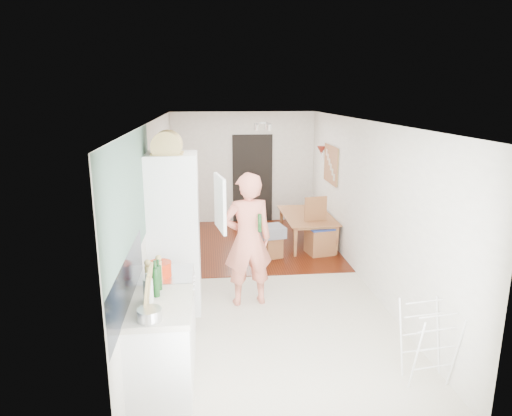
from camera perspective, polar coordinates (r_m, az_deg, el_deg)
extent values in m
cube|color=beige|center=(7.32, 0.71, -9.13)|extent=(3.20, 7.00, 0.01)
cube|color=#591D07|center=(9.03, -0.68, -4.47)|extent=(3.20, 3.30, 0.01)
cube|color=slate|center=(4.85, -15.31, 1.22)|extent=(0.02, 3.00, 1.30)
cube|color=black|center=(4.55, -15.74, -8.98)|extent=(0.02, 1.90, 0.50)
cube|color=black|center=(10.38, -0.44, 3.66)|extent=(0.90, 0.04, 2.00)
cube|color=white|center=(4.83, -11.67, -16.85)|extent=(0.60, 0.90, 0.86)
cube|color=beige|center=(4.61, -11.96, -11.94)|extent=(0.62, 0.92, 0.06)
cube|color=white|center=(5.48, -10.94, -12.73)|extent=(0.60, 0.60, 0.88)
cube|color=silver|center=(5.29, -11.17, -8.27)|extent=(0.60, 0.60, 0.04)
cube|color=white|center=(6.18, -10.18, -3.17)|extent=(0.66, 0.66, 2.15)
cube|color=white|center=(5.75, -4.52, 0.61)|extent=(0.14, 0.56, 0.70)
cube|color=white|center=(6.05, -7.45, 1.20)|extent=(0.02, 0.52, 0.66)
cube|color=tan|center=(9.00, 9.38, 5.40)|extent=(0.03, 0.90, 0.70)
cube|color=#9B6436|center=(8.99, 9.29, 5.40)|extent=(0.00, 0.94, 0.74)
cone|color=maroon|center=(9.58, 8.17, 7.18)|extent=(0.18, 0.18, 0.16)
imported|color=#E97E66|center=(6.23, -1.05, -2.50)|extent=(0.87, 0.63, 2.22)
imported|color=#9B6436|center=(9.06, 6.56, -2.90)|extent=(0.80, 1.42, 0.50)
cube|color=gray|center=(8.16, 1.95, -2.93)|extent=(0.51, 0.51, 0.19)
cylinder|color=red|center=(5.21, -11.97, -7.50)|extent=(0.32, 0.32, 0.16)
cylinder|color=silver|center=(4.28, -13.15, -12.86)|extent=(0.27, 0.27, 0.11)
cylinder|color=#164119|center=(6.07, 0.46, -1.87)|extent=(0.05, 0.05, 0.24)
cylinder|color=#164119|center=(4.70, -12.41, -9.03)|extent=(0.07, 0.07, 0.30)
cylinder|color=#164119|center=(4.85, -12.05, -8.52)|extent=(0.07, 0.07, 0.26)
cylinder|color=silver|center=(4.61, -13.31, -10.01)|extent=(0.12, 0.12, 0.23)
cylinder|color=tan|center=(5.04, -12.04, -7.77)|extent=(0.07, 0.07, 0.24)
cylinder|color=tan|center=(4.92, -13.32, -8.37)|extent=(0.07, 0.07, 0.24)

